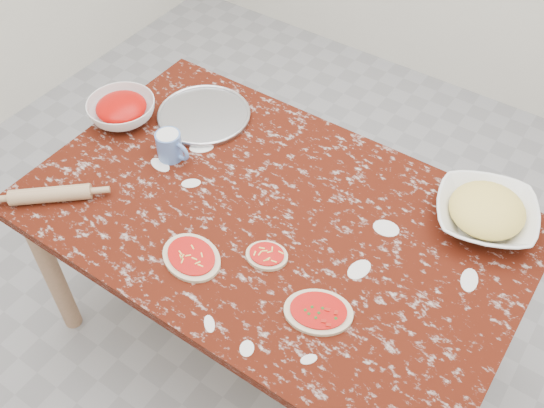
{
  "coord_description": "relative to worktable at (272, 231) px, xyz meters",
  "views": [
    {
      "loc": [
        0.74,
        -1.09,
        2.25
      ],
      "look_at": [
        0.0,
        0.0,
        0.8
      ],
      "focal_mm": 40.86,
      "sensor_mm": 36.0,
      "label": 1
    }
  ],
  "objects": [
    {
      "name": "ground",
      "position": [
        0.0,
        0.0,
        -0.67
      ],
      "size": [
        4.0,
        4.0,
        0.0
      ],
      "primitive_type": "plane",
      "color": "gray"
    },
    {
      "name": "worktable",
      "position": [
        0.0,
        0.0,
        0.0
      ],
      "size": [
        1.6,
        1.0,
        0.75
      ],
      "color": "#390F06",
      "rests_on": "ground"
    },
    {
      "name": "flour_mug",
      "position": [
        -0.44,
        0.02,
        0.14
      ],
      "size": [
        0.13,
        0.09,
        0.1
      ],
      "color": "#577BBF",
      "rests_on": "worktable"
    },
    {
      "name": "pizza_mid",
      "position": [
        0.08,
        -0.15,
        0.09
      ],
      "size": [
        0.16,
        0.14,
        0.02
      ],
      "color": "beige",
      "rests_on": "worktable"
    },
    {
      "name": "pizza_right",
      "position": [
        0.32,
        -0.23,
        0.09
      ],
      "size": [
        0.24,
        0.22,
        0.02
      ],
      "color": "beige",
      "rests_on": "worktable"
    },
    {
      "name": "sauce_bowl",
      "position": [
        -0.73,
        0.08,
        0.12
      ],
      "size": [
        0.26,
        0.26,
        0.08
      ],
      "primitive_type": "imported",
      "rotation": [
        0.0,
        0.0,
        -0.02
      ],
      "color": "white",
      "rests_on": "worktable"
    },
    {
      "name": "pizza_left",
      "position": [
        -0.1,
        -0.29,
        0.09
      ],
      "size": [
        0.23,
        0.2,
        0.02
      ],
      "color": "beige",
      "rests_on": "worktable"
    },
    {
      "name": "cheese_bowl",
      "position": [
        0.57,
        0.35,
        0.12
      ],
      "size": [
        0.4,
        0.4,
        0.08
      ],
      "primitive_type": "imported",
      "rotation": [
        0.0,
        0.0,
        0.35
      ],
      "color": "white",
      "rests_on": "worktable"
    },
    {
      "name": "rolling_pin",
      "position": [
        -0.63,
        -0.36,
        0.11
      ],
      "size": [
        0.23,
        0.21,
        0.05
      ],
      "primitive_type": "cylinder",
      "rotation": [
        0.0,
        1.57,
        0.72
      ],
      "color": "tan",
      "rests_on": "worktable"
    },
    {
      "name": "pizza_tray",
      "position": [
        -0.49,
        0.26,
        0.09
      ],
      "size": [
        0.41,
        0.41,
        0.01
      ],
      "primitive_type": "cylinder",
      "rotation": [
        0.0,
        0.0,
        0.23
      ],
      "color": "#B2B2B7",
      "rests_on": "worktable"
    }
  ]
}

